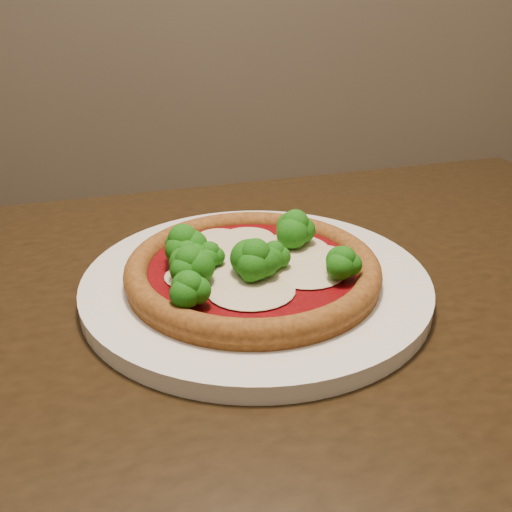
{
  "coord_description": "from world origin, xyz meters",
  "views": [
    {
      "loc": [
        0.18,
        -0.6,
        1.05
      ],
      "look_at": [
        0.21,
        -0.08,
        0.79
      ],
      "focal_mm": 40.0,
      "sensor_mm": 36.0,
      "label": 1
    }
  ],
  "objects": [
    {
      "name": "pizza",
      "position": [
        0.21,
        -0.09,
        0.78
      ],
      "size": [
        0.26,
        0.26,
        0.06
      ],
      "rotation": [
        0.0,
        0.0,
        0.28
      ],
      "color": "brown",
      "rests_on": "plate"
    },
    {
      "name": "plate",
      "position": [
        0.21,
        -0.08,
        0.76
      ],
      "size": [
        0.36,
        0.36,
        0.02
      ],
      "primitive_type": "cylinder",
      "color": "silver",
      "rests_on": "dining_table"
    },
    {
      "name": "dining_table",
      "position": [
        0.2,
        -0.11,
        0.64
      ],
      "size": [
        1.29,
        0.97,
        0.75
      ],
      "rotation": [
        0.0,
        0.0,
        0.23
      ],
      "color": "black",
      "rests_on": "floor"
    }
  ]
}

